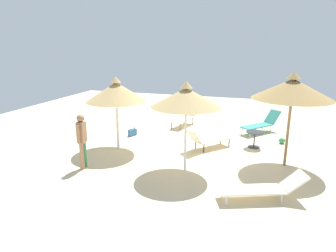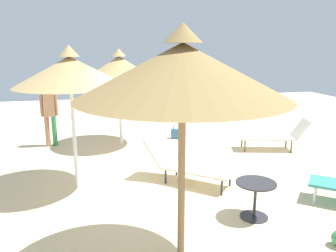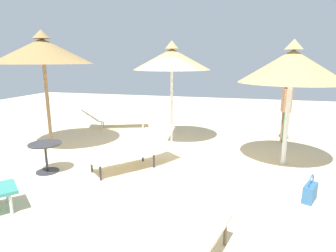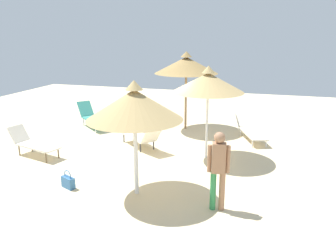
{
  "view_description": "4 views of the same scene",
  "coord_description": "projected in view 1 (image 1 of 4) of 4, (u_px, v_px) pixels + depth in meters",
  "views": [
    {
      "loc": [
        10.41,
        2.18,
        3.9
      ],
      "look_at": [
        0.76,
        -0.96,
        1.12
      ],
      "focal_mm": 32.57,
      "sensor_mm": 36.0,
      "label": 1
    },
    {
      "loc": [
        1.33,
        6.62,
        2.81
      ],
      "look_at": [
        -0.13,
        0.06,
        1.21
      ],
      "focal_mm": 36.06,
      "sensor_mm": 36.0,
      "label": 2
    },
    {
      "loc": [
        -6.02,
        -2.04,
        2.31
      ],
      "look_at": [
        0.08,
        -0.41,
        0.85
      ],
      "focal_mm": 30.48,
      "sensor_mm": 36.0,
      "label": 3
    },
    {
      "loc": [
        3.47,
        -10.04,
        3.77
      ],
      "look_at": [
        0.59,
        -0.34,
        0.99
      ],
      "focal_mm": 36.67,
      "sensor_mm": 36.0,
      "label": 4
    }
  ],
  "objects": [
    {
      "name": "parasol_umbrella_near_right",
      "position": [
        116.0,
        92.0,
        11.0
      ],
      "size": [
        2.22,
        2.22,
        2.74
      ],
      "color": "white",
      "rests_on": "ground"
    },
    {
      "name": "person_standing_edge",
      "position": [
        82.0,
        137.0,
        9.56
      ],
      "size": [
        0.48,
        0.26,
        1.77
      ],
      "color": "#338C4C",
      "rests_on": "ground"
    },
    {
      "name": "parasol_umbrella_center",
      "position": [
        186.0,
        97.0,
        9.04
      ],
      "size": [
        2.13,
        2.13,
        2.83
      ],
      "color": "white",
      "rests_on": "ground"
    },
    {
      "name": "ground",
      "position": [
        199.0,
        154.0,
        11.24
      ],
      "size": [
        24.0,
        24.0,
        0.1
      ],
      "primitive_type": "cube",
      "color": "beige"
    },
    {
      "name": "lounge_chair_near_left",
      "position": [
        185.0,
        117.0,
        14.76
      ],
      "size": [
        1.9,
        1.0,
        0.86
      ],
      "color": "silver",
      "rests_on": "ground"
    },
    {
      "name": "side_table_round",
      "position": [
        255.0,
        137.0,
        11.65
      ],
      "size": [
        0.67,
        0.67,
        0.63
      ],
      "color": "#2D2D33",
      "rests_on": "ground"
    },
    {
      "name": "handbag",
      "position": [
        132.0,
        132.0,
        13.21
      ],
      "size": [
        0.42,
        0.3,
        0.48
      ],
      "color": "#336699",
      "rests_on": "ground"
    },
    {
      "name": "parasol_umbrella_back",
      "position": [
        292.0,
        89.0,
        9.37
      ],
      "size": [
        2.46,
        2.46,
        3.06
      ],
      "color": "olive",
      "rests_on": "ground"
    },
    {
      "name": "lounge_chair_front",
      "position": [
        262.0,
        123.0,
        13.59
      ],
      "size": [
        1.91,
        1.73,
        0.93
      ],
      "color": "teal",
      "rests_on": "ground"
    },
    {
      "name": "beach_ball",
      "position": [
        282.0,
        141.0,
        12.17
      ],
      "size": [
        0.24,
        0.24,
        0.24
      ],
      "primitive_type": "sphere",
      "color": "#338C4C",
      "rests_on": "ground"
    },
    {
      "name": "lounge_chair_far_right",
      "position": [
        263.0,
        187.0,
        7.76
      ],
      "size": [
        1.33,
        2.26,
        0.72
      ],
      "color": "silver",
      "rests_on": "ground"
    },
    {
      "name": "lounge_chair_far_left",
      "position": [
        207.0,
        138.0,
        11.5
      ],
      "size": [
        1.81,
        1.68,
        0.89
      ],
      "color": "silver",
      "rests_on": "ground"
    }
  ]
}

